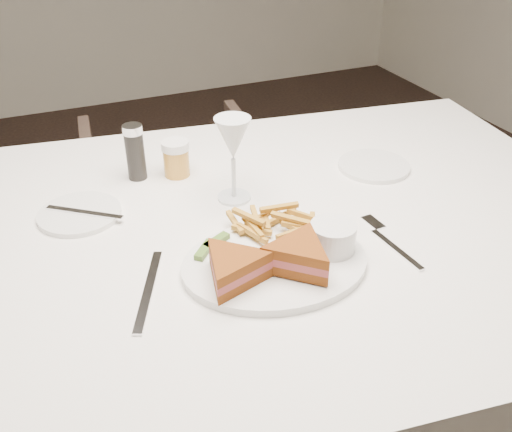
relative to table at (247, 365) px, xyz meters
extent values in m
plane|color=black|center=(-0.29, 0.26, -0.38)|extent=(5.00, 5.00, 0.00)
cube|color=white|center=(0.00, 0.00, 0.00)|extent=(1.60, 1.17, 0.75)
imported|color=#48362C|center=(0.09, 0.91, -0.07)|extent=(0.66, 0.62, 0.61)
ellipsoid|color=white|center=(0.00, -0.14, 0.38)|extent=(0.35, 0.29, 0.01)
cube|color=silver|center=(-0.22, -0.12, 0.38)|extent=(0.09, 0.19, 0.00)
cylinder|color=white|center=(-0.28, 0.16, 0.38)|extent=(0.16, 0.16, 0.01)
cylinder|color=white|center=(0.36, 0.11, 0.38)|extent=(0.16, 0.16, 0.01)
cylinder|color=black|center=(-0.14, 0.27, 0.44)|extent=(0.04, 0.04, 0.12)
cylinder|color=#C6882F|center=(-0.06, 0.25, 0.42)|extent=(0.06, 0.06, 0.08)
cube|color=#486D26|center=(-0.08, -0.06, 0.40)|extent=(0.06, 0.04, 0.01)
cube|color=#486D26|center=(-0.11, -0.07, 0.40)|extent=(0.05, 0.05, 0.01)
cylinder|color=white|center=(0.10, -0.15, 0.42)|extent=(0.08, 0.08, 0.05)
camera|label=1|loc=(-0.34, -0.84, 0.97)|focal=40.00mm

